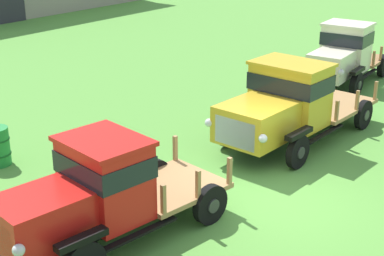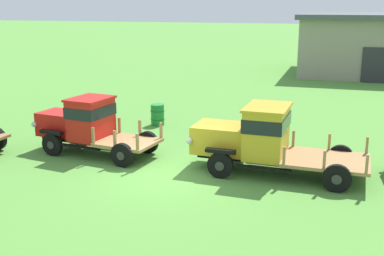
% 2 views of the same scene
% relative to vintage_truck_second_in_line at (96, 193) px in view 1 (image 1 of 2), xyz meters
% --- Properties ---
extents(ground_plane, '(240.00, 240.00, 0.00)m').
position_rel_vintage_truck_second_in_line_xyz_m(ground_plane, '(3.56, -1.54, -1.07)').
color(ground_plane, '#518E38').
extents(vintage_truck_second_in_line, '(4.83, 2.37, 2.04)m').
position_rel_vintage_truck_second_in_line_xyz_m(vintage_truck_second_in_line, '(0.00, 0.00, 0.00)').
color(vintage_truck_second_in_line, black).
rests_on(vintage_truck_second_in_line, ground).
extents(vintage_truck_midrow_center, '(5.64, 2.44, 2.17)m').
position_rel_vintage_truck_second_in_line_xyz_m(vintage_truck_midrow_center, '(6.29, -0.20, 0.05)').
color(vintage_truck_midrow_center, black).
rests_on(vintage_truck_midrow_center, ground).
extents(vintage_truck_far_side, '(4.71, 2.16, 2.15)m').
position_rel_vintage_truck_second_in_line_xyz_m(vintage_truck_far_side, '(12.20, 0.95, 0.04)').
color(vintage_truck_far_side, black).
rests_on(vintage_truck_far_side, ground).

